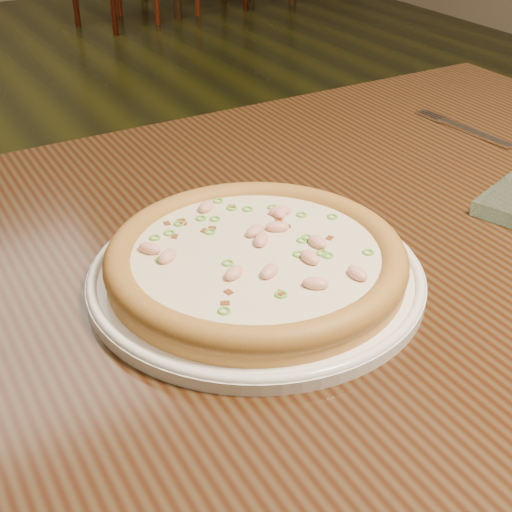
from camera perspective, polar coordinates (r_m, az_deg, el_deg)
ground at (r=1.60m, az=-17.25°, el=-16.11°), size 9.00×9.00×0.00m
hero_table at (r=0.86m, az=5.31°, el=-3.71°), size 1.20×0.80×0.75m
plate at (r=0.71m, az=0.00°, el=-1.46°), size 0.33×0.33×0.02m
pizza at (r=0.70m, az=0.00°, el=-0.19°), size 0.30×0.30×0.03m
fork at (r=1.11m, az=16.48°, el=9.69°), size 0.03×0.18×0.00m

